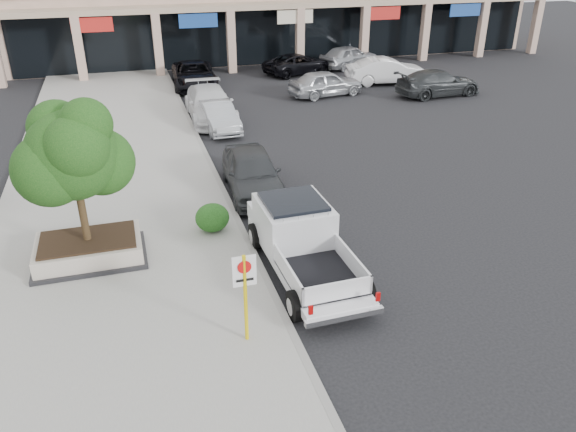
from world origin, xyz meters
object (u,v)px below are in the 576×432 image
object	(u,v)px
lot_car_b	(381,71)
lot_car_f	(388,71)
pickup_truck	(305,245)
curb_car_c	(210,104)
curb_car_a	(252,172)
curb_car_d	(194,75)
lot_car_a	(326,83)
lot_car_c	(438,83)
no_parking_sign	(245,287)
lot_car_d	(298,64)
curb_car_b	(218,116)
planter	(89,249)
lot_car_e	(349,56)
planter_tree	(78,153)

from	to	relation	value
lot_car_b	lot_car_f	distance (m)	0.47
pickup_truck	curb_car_c	bearing A→B (deg)	88.77
curb_car_a	curb_car_d	bearing A→B (deg)	92.63
curb_car_c	lot_car_a	size ratio (longest dim) A/B	1.24
pickup_truck	lot_car_b	bearing A→B (deg)	58.41
curb_car_a	lot_car_c	xyz separation A→B (m)	(14.07, 10.68, -0.06)
no_parking_sign	lot_car_c	bearing A→B (deg)	49.81
lot_car_d	pickup_truck	bearing A→B (deg)	142.82
curb_car_b	lot_car_d	world-z (taller)	lot_car_d
pickup_truck	lot_car_b	distance (m)	23.94
pickup_truck	lot_car_f	distance (m)	23.79
curb_car_c	lot_car_c	xyz separation A→B (m)	(13.99, 0.92, -0.05)
curb_car_c	lot_car_b	world-z (taller)	curb_car_c
planter	curb_car_b	bearing A→B (deg)	62.61
curb_car_b	lot_car_d	size ratio (longest dim) A/B	0.84
curb_car_d	lot_car_b	world-z (taller)	curb_car_d
curb_car_d	lot_car_a	size ratio (longest dim) A/B	1.26
curb_car_c	lot_car_d	xyz separation A→B (m)	(7.68, 9.02, -0.13)
curb_car_c	lot_car_f	size ratio (longest dim) A/B	1.13
planter	curb_car_b	xyz separation A→B (m)	(5.97, 11.53, 0.21)
curb_car_b	curb_car_d	bearing A→B (deg)	86.10
lot_car_d	lot_car_c	bearing A→B (deg)	-162.09
curb_car_a	lot_car_b	xyz separation A→B (m)	(12.16, 14.68, -0.07)
lot_car_b	lot_car_e	xyz separation A→B (m)	(-0.26, 4.95, 0.06)
curb_car_c	curb_car_d	bearing A→B (deg)	89.71
curb_car_b	lot_car_c	world-z (taller)	lot_car_c
planter_tree	curb_car_c	world-z (taller)	planter_tree
planter	lot_car_c	world-z (taller)	lot_car_c
planter	lot_car_a	bearing A→B (deg)	50.49
planter	lot_car_e	size ratio (longest dim) A/B	0.67
planter_tree	lot_car_c	size ratio (longest dim) A/B	0.76
lot_car_b	lot_car_f	bearing A→B (deg)	-127.03
planter	lot_car_b	size ratio (longest dim) A/B	0.70
curb_car_c	lot_car_b	distance (m)	13.05
pickup_truck	lot_car_e	xyz separation A→B (m)	(11.81, 25.63, -0.12)
lot_car_c	lot_car_d	bearing A→B (deg)	33.79
lot_car_c	curb_car_b	bearing A→B (deg)	97.17
planter	curb_car_a	xyz separation A→B (m)	(5.82, 3.63, 0.34)
lot_car_d	lot_car_f	world-z (taller)	lot_car_f
no_parking_sign	pickup_truck	distance (m)	3.52
lot_car_a	lot_car_c	size ratio (longest dim) A/B	0.86
lot_car_b	lot_car_e	size ratio (longest dim) A/B	0.96
planter	lot_car_c	distance (m)	24.50
lot_car_d	lot_car_f	bearing A→B (deg)	-153.51
curb_car_b	lot_car_e	distance (m)	16.60
curb_car_a	lot_car_e	xyz separation A→B (m)	(11.91, 19.62, -0.01)
curb_car_b	lot_car_d	xyz separation A→B (m)	(7.60, 10.89, 0.01)
curb_car_d	lot_car_b	xyz separation A→B (m)	(11.90, -2.26, -0.04)
planter	curb_car_a	world-z (taller)	curb_car_a
curb_car_b	curb_car_c	bearing A→B (deg)	89.28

